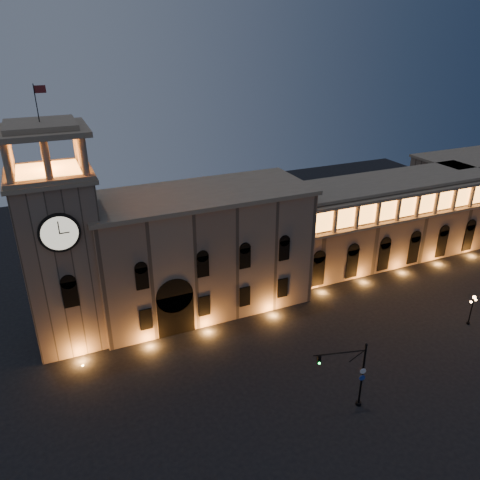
{
  "coord_description": "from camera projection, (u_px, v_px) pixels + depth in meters",
  "views": [
    {
      "loc": [
        -21.25,
        -35.35,
        37.72
      ],
      "look_at": [
        1.29,
        16.0,
        12.29
      ],
      "focal_mm": 35.0,
      "sensor_mm": 36.0,
      "label": 1
    }
  ],
  "objects": [
    {
      "name": "ground",
      "position": [
        286.0,
        394.0,
        52.84
      ],
      "size": [
        160.0,
        160.0,
        0.0
      ],
      "primitive_type": "plane",
      "color": "black",
      "rests_on": "ground"
    },
    {
      "name": "government_building",
      "position": [
        202.0,
        251.0,
        66.75
      ],
      "size": [
        30.8,
        12.8,
        17.6
      ],
      "color": "#7F6753",
      "rests_on": "ground"
    },
    {
      "name": "clock_tower",
      "position": [
        62.0,
        253.0,
        57.67
      ],
      "size": [
        9.8,
        9.8,
        32.4
      ],
      "color": "#7F6753",
      "rests_on": "ground"
    },
    {
      "name": "colonnade_wing",
      "position": [
        383.0,
        220.0,
        81.47
      ],
      "size": [
        40.6,
        11.5,
        14.5
      ],
      "color": "#7A624E",
      "rests_on": "ground"
    },
    {
      "name": "secondary_building",
      "position": [
        465.0,
        192.0,
        96.2
      ],
      "size": [
        20.0,
        12.0,
        14.0
      ],
      "primitive_type": "cube",
      "color": "#7A624E",
      "rests_on": "ground"
    },
    {
      "name": "traffic_light",
      "position": [
        353.0,
        375.0,
        49.45
      ],
      "size": [
        5.83,
        1.79,
        8.21
      ],
      "rotation": [
        0.0,
        0.0,
        -0.25
      ],
      "color": "black",
      "rests_on": "ground"
    },
    {
      "name": "street_lamp_near",
      "position": [
        472.0,
        307.0,
        64.3
      ],
      "size": [
        1.58,
        0.5,
        4.57
      ],
      "rotation": [
        0.0,
        0.0,
        0.15
      ],
      "color": "black",
      "rests_on": "ground"
    }
  ]
}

